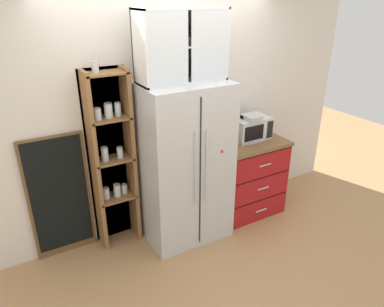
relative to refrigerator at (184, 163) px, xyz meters
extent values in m
plane|color=tan|center=(0.00, -0.02, -0.86)|extent=(10.57, 10.57, 0.00)
cube|color=silver|center=(0.00, 0.38, 0.41)|extent=(4.88, 0.10, 2.55)
cube|color=silver|center=(0.00, 0.00, 0.00)|extent=(0.89, 0.67, 1.73)
cube|color=black|center=(0.00, -0.34, 0.00)|extent=(0.01, 0.01, 1.59)
cylinder|color=silver|center=(-0.06, -0.35, 0.09)|extent=(0.02, 0.02, 0.78)
cylinder|color=silver|center=(0.06, -0.35, 0.09)|extent=(0.02, 0.02, 0.78)
cube|color=red|center=(0.25, -0.34, 0.21)|extent=(0.02, 0.01, 0.02)
cube|color=brown|center=(-0.69, 0.35, 0.08)|extent=(0.45, 0.04, 1.88)
cube|color=olive|center=(-0.88, 0.21, 0.08)|extent=(0.04, 0.24, 1.88)
cube|color=olive|center=(-0.51, 0.21, 0.08)|extent=(0.04, 0.24, 1.88)
cube|color=olive|center=(-0.69, 0.21, -0.32)|extent=(0.39, 0.24, 0.02)
cylinder|color=silver|center=(-0.80, 0.22, -0.26)|extent=(0.07, 0.07, 0.11)
cylinder|color=beige|center=(-0.80, 0.22, -0.27)|extent=(0.06, 0.06, 0.08)
cylinder|color=#B2B2B7|center=(-0.80, 0.22, -0.19)|extent=(0.07, 0.07, 0.01)
cylinder|color=silver|center=(-0.68, 0.21, -0.25)|extent=(0.07, 0.07, 0.13)
cylinder|color=white|center=(-0.68, 0.21, -0.27)|extent=(0.06, 0.06, 0.09)
cylinder|color=#B2B2B7|center=(-0.68, 0.21, -0.18)|extent=(0.07, 0.07, 0.01)
cylinder|color=silver|center=(-0.60, 0.23, -0.27)|extent=(0.07, 0.07, 0.09)
cylinder|color=#E0C67F|center=(-0.60, 0.23, -0.28)|extent=(0.06, 0.06, 0.06)
cylinder|color=#B2B2B7|center=(-0.60, 0.23, -0.21)|extent=(0.06, 0.06, 0.01)
cube|color=olive|center=(-0.69, 0.21, 0.11)|extent=(0.39, 0.24, 0.02)
cylinder|color=silver|center=(-0.77, 0.20, 0.19)|extent=(0.07, 0.07, 0.14)
cylinder|color=#2D2D2D|center=(-0.77, 0.20, 0.17)|extent=(0.06, 0.06, 0.09)
cylinder|color=#B2B2B7|center=(-0.77, 0.20, 0.27)|extent=(0.07, 0.07, 0.01)
cylinder|color=silver|center=(-0.62, 0.20, 0.17)|extent=(0.06, 0.06, 0.11)
cylinder|color=#CCB78C|center=(-0.62, 0.20, 0.16)|extent=(0.05, 0.05, 0.07)
cylinder|color=#B2B2B7|center=(-0.62, 0.20, 0.23)|extent=(0.06, 0.06, 0.01)
cube|color=olive|center=(-0.69, 0.21, 0.55)|extent=(0.39, 0.24, 0.02)
cylinder|color=silver|center=(-0.80, 0.20, 0.61)|extent=(0.07, 0.07, 0.10)
cylinder|color=white|center=(-0.80, 0.20, 0.59)|extent=(0.06, 0.06, 0.07)
cylinder|color=#B2B2B7|center=(-0.80, 0.20, 0.66)|extent=(0.07, 0.07, 0.01)
cylinder|color=silver|center=(-0.69, 0.21, 0.62)|extent=(0.08, 0.08, 0.13)
cylinder|color=#382316|center=(-0.69, 0.21, 0.60)|extent=(0.07, 0.07, 0.09)
cylinder|color=#B2B2B7|center=(-0.69, 0.21, 0.69)|extent=(0.07, 0.07, 0.01)
cylinder|color=silver|center=(-0.59, 0.23, 0.62)|extent=(0.06, 0.06, 0.12)
cylinder|color=#B77A38|center=(-0.59, 0.23, 0.60)|extent=(0.05, 0.05, 0.08)
cylinder|color=#B2B2B7|center=(-0.59, 0.23, 0.68)|extent=(0.06, 0.06, 0.01)
cube|color=olive|center=(-0.69, 0.21, 0.98)|extent=(0.39, 0.24, 0.02)
cylinder|color=silver|center=(-0.77, 0.22, 1.03)|extent=(0.06, 0.06, 0.09)
cylinder|color=brown|center=(-0.77, 0.22, 1.02)|extent=(0.05, 0.05, 0.06)
cylinder|color=#B2B2B7|center=(-0.77, 0.22, 1.09)|extent=(0.06, 0.06, 0.01)
cube|color=#A8161C|center=(0.88, 0.03, -0.42)|extent=(0.79, 0.61, 0.90)
cube|color=brown|center=(0.88, 0.03, 0.05)|extent=(0.82, 0.64, 0.04)
cube|color=black|center=(0.88, -0.28, -0.58)|extent=(0.77, 0.00, 0.01)
cube|color=silver|center=(0.88, -0.29, -0.72)|extent=(0.16, 0.01, 0.01)
cube|color=black|center=(0.88, -0.28, -0.28)|extent=(0.77, 0.00, 0.01)
cube|color=silver|center=(0.88, -0.29, -0.42)|extent=(0.16, 0.01, 0.01)
cube|color=black|center=(0.88, -0.28, 0.02)|extent=(0.77, 0.00, 0.01)
cube|color=silver|center=(0.88, -0.29, -0.12)|extent=(0.16, 0.01, 0.01)
cube|color=silver|center=(0.92, 0.08, 0.20)|extent=(0.44, 0.32, 0.26)
cube|color=black|center=(0.86, -0.09, 0.20)|extent=(0.26, 0.01, 0.17)
cube|color=black|center=(1.09, -0.09, 0.20)|extent=(0.08, 0.01, 0.20)
cube|color=#B7B7BC|center=(0.88, 0.01, 0.09)|extent=(0.17, 0.20, 0.03)
cube|color=#B7B7BC|center=(0.88, 0.08, 0.22)|extent=(0.17, 0.06, 0.30)
cube|color=#B7B7BC|center=(0.88, 0.01, 0.35)|extent=(0.17, 0.20, 0.06)
cylinder|color=black|center=(0.88, 0.00, 0.16)|extent=(0.11, 0.11, 0.12)
cylinder|color=#8CA37F|center=(1.21, 0.08, 0.12)|extent=(0.08, 0.08, 0.09)
torus|color=#8CA37F|center=(1.26, 0.08, 0.12)|extent=(0.05, 0.01, 0.05)
cylinder|color=silver|center=(0.60, 0.00, 0.12)|extent=(0.09, 0.09, 0.10)
torus|color=silver|center=(0.66, 0.00, 0.13)|extent=(0.05, 0.01, 0.05)
cylinder|color=#285B33|center=(0.88, 0.03, 0.17)|extent=(0.06, 0.06, 0.20)
cone|color=#285B33|center=(0.88, 0.03, 0.27)|extent=(0.06, 0.06, 0.04)
cylinder|color=#285B33|center=(0.88, 0.03, 0.30)|extent=(0.02, 0.02, 0.07)
cylinder|color=black|center=(0.88, 0.03, 0.34)|extent=(0.03, 0.03, 0.01)
cylinder|color=navy|center=(0.88, 0.10, 0.18)|extent=(0.07, 0.07, 0.21)
cone|color=navy|center=(0.88, 0.10, 0.29)|extent=(0.07, 0.07, 0.04)
cylinder|color=navy|center=(0.88, 0.10, 0.32)|extent=(0.03, 0.03, 0.07)
cylinder|color=black|center=(0.88, 0.10, 0.36)|extent=(0.03, 0.03, 0.01)
cube|color=silver|center=(0.00, 0.17, 1.20)|extent=(0.86, 0.02, 0.66)
cube|color=silver|center=(0.00, 0.02, 1.52)|extent=(0.86, 0.32, 0.02)
cube|color=silver|center=(0.00, 0.02, 0.87)|extent=(0.86, 0.32, 0.02)
cube|color=silver|center=(-0.42, 0.02, 1.20)|extent=(0.02, 0.32, 0.66)
cube|color=silver|center=(0.42, 0.02, 1.20)|extent=(0.02, 0.32, 0.66)
cube|color=silver|center=(0.00, 0.02, 1.20)|extent=(0.83, 0.30, 0.02)
cube|color=silver|center=(-0.21, -0.13, 1.20)|extent=(0.39, 0.01, 0.62)
cube|color=silver|center=(0.21, -0.13, 1.20)|extent=(0.39, 0.01, 0.62)
cylinder|color=silver|center=(-0.30, 0.02, 0.89)|extent=(0.05, 0.05, 0.00)
cylinder|color=silver|center=(-0.30, 0.02, 0.92)|extent=(0.01, 0.01, 0.07)
cone|color=silver|center=(-0.30, 0.02, 0.98)|extent=(0.06, 0.06, 0.05)
cylinder|color=silver|center=(0.00, 0.02, 0.89)|extent=(0.05, 0.05, 0.00)
cylinder|color=silver|center=(0.00, 0.02, 0.92)|extent=(0.01, 0.01, 0.07)
cone|color=silver|center=(0.00, 0.02, 0.98)|extent=(0.06, 0.06, 0.05)
cylinder|color=silver|center=(0.30, 0.02, 0.89)|extent=(0.05, 0.05, 0.00)
cylinder|color=silver|center=(0.30, 0.02, 0.92)|extent=(0.01, 0.01, 0.07)
cone|color=silver|center=(0.30, 0.02, 0.98)|extent=(0.06, 0.06, 0.05)
cylinder|color=white|center=(-0.26, 0.02, 1.24)|extent=(0.06, 0.06, 0.07)
cylinder|color=white|center=(-0.09, 0.02, 1.24)|extent=(0.06, 0.06, 0.07)
cylinder|color=white|center=(0.09, 0.02, 1.24)|extent=(0.06, 0.06, 0.07)
cylinder|color=white|center=(0.26, 0.02, 1.24)|extent=(0.06, 0.06, 0.07)
cube|color=brown|center=(-1.24, 0.31, -0.21)|extent=(0.60, 0.04, 1.30)
cube|color=black|center=(-1.24, 0.29, -0.18)|extent=(0.54, 0.01, 1.20)
camera|label=1|loc=(-1.63, -3.02, 1.65)|focal=33.66mm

